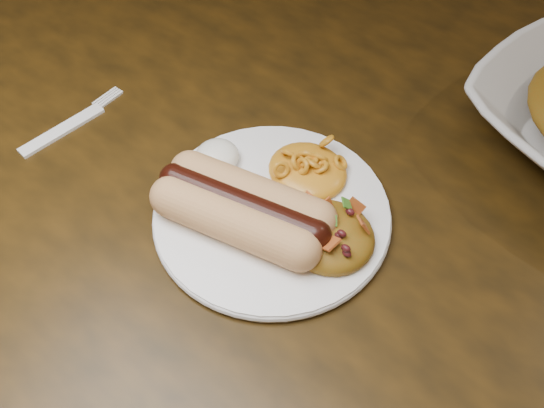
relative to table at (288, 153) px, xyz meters
The scene contains 8 objects.
floor 0.66m from the table, ahead, with size 4.00×4.00×0.00m, color #4E2613.
table is the anchor object (origin of this frame).
plate 0.20m from the table, 57.89° to the right, with size 0.22×0.22×0.01m, color white.
hotdog 0.22m from the table, 65.63° to the right, with size 0.15×0.10×0.04m.
mac_and_cheese 0.17m from the table, 43.97° to the right, with size 0.08×0.07×0.03m, color gold.
sour_cream 0.18m from the table, 86.14° to the right, with size 0.04×0.04×0.03m, color white.
taco_salad 0.24m from the table, 42.18° to the right, with size 0.09×0.08×0.04m.
fork 0.27m from the table, 129.10° to the right, with size 0.02×0.15×0.00m, color white.
Camera 1 is at (0.32, -0.43, 1.24)m, focal length 42.00 mm.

